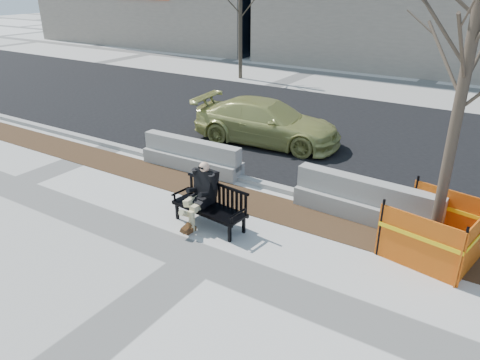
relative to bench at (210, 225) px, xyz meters
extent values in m
plane|color=beige|center=(0.62, -1.14, 0.00)|extent=(120.00, 120.00, 0.00)
cube|color=#47301C|center=(0.62, 1.46, 0.00)|extent=(40.00, 1.20, 0.02)
cube|color=black|center=(0.62, 7.66, 0.00)|extent=(60.00, 10.40, 0.01)
cube|color=#9E9B93|center=(0.62, 2.41, 0.06)|extent=(60.00, 0.25, 0.12)
imported|color=tan|center=(-1.67, 5.43, 0.00)|extent=(4.96, 2.42, 1.39)
camera|label=1|loc=(5.28, -7.02, 4.97)|focal=34.40mm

